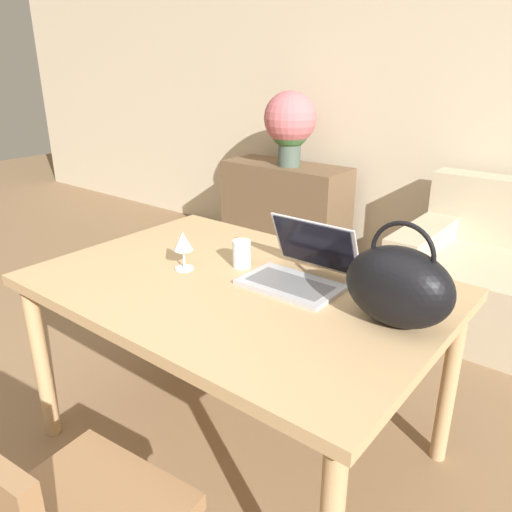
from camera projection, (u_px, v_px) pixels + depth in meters
wall_back at (461, 81)px, 3.17m from camera, size 10.00×0.06×2.70m
dining_table at (237, 300)px, 1.81m from camera, size 1.45×0.99×0.73m
sideboard at (285, 211)px, 3.91m from camera, size 0.99×0.40×0.74m
laptop at (302, 266)px, 1.78m from camera, size 0.35×0.31×0.21m
drinking_glass at (242, 254)px, 1.90m from camera, size 0.07×0.07×0.11m
wine_glass at (183, 243)px, 1.86m from camera, size 0.07×0.07×0.15m
handbag at (399, 286)px, 1.46m from camera, size 0.33×0.20×0.32m
flower_vase at (290, 123)px, 3.61m from camera, size 0.38×0.38×0.54m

